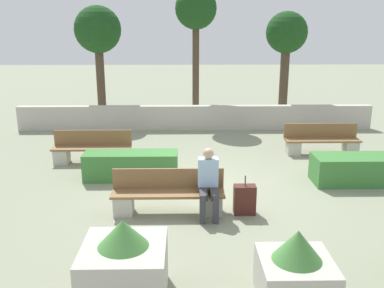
{
  "coord_description": "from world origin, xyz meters",
  "views": [
    {
      "loc": [
        -0.39,
        -8.79,
        3.51
      ],
      "look_at": [
        -0.21,
        0.5,
        0.9
      ],
      "focal_mm": 40.0,
      "sensor_mm": 36.0,
      "label": 1
    }
  ],
  "objects_px": {
    "suitcase": "(245,200)",
    "tree_leftmost": "(98,32)",
    "tree_center_left": "(196,12)",
    "person_seated_man": "(208,180)",
    "bench_front": "(168,196)",
    "planter_corner_right": "(296,272)",
    "bench_right_side": "(92,150)",
    "planter_corner_left": "(124,268)",
    "tree_center_right": "(286,37)",
    "bench_left_side": "(322,142)"
  },
  "relations": [
    {
      "from": "suitcase",
      "to": "tree_leftmost",
      "type": "xyz_separation_m",
      "value": [
        -4.27,
        8.59,
        2.94
      ]
    },
    {
      "from": "tree_center_left",
      "to": "person_seated_man",
      "type": "bearing_deg",
      "value": -89.93
    },
    {
      "from": "bench_front",
      "to": "suitcase",
      "type": "distance_m",
      "value": 1.47
    },
    {
      "from": "planter_corner_right",
      "to": "tree_center_left",
      "type": "relative_size",
      "value": 0.21
    },
    {
      "from": "suitcase",
      "to": "bench_right_side",
      "type": "bearing_deg",
      "value": 137.73
    },
    {
      "from": "planter_corner_right",
      "to": "planter_corner_left",
      "type": "bearing_deg",
      "value": 178.37
    },
    {
      "from": "bench_front",
      "to": "tree_leftmost",
      "type": "xyz_separation_m",
      "value": [
        -2.81,
        8.5,
        2.9
      ]
    },
    {
      "from": "planter_corner_left",
      "to": "tree_center_right",
      "type": "relative_size",
      "value": 0.29
    },
    {
      "from": "person_seated_man",
      "to": "planter_corner_right",
      "type": "height_order",
      "value": "person_seated_man"
    },
    {
      "from": "planter_corner_left",
      "to": "planter_corner_right",
      "type": "distance_m",
      "value": 2.21
    },
    {
      "from": "bench_front",
      "to": "tree_center_left",
      "type": "relative_size",
      "value": 0.45
    },
    {
      "from": "bench_right_side",
      "to": "bench_front",
      "type": "bearing_deg",
      "value": -52.59
    },
    {
      "from": "bench_front",
      "to": "suitcase",
      "type": "xyz_separation_m",
      "value": [
        1.46,
        -0.09,
        -0.04
      ]
    },
    {
      "from": "tree_leftmost",
      "to": "person_seated_man",
      "type": "bearing_deg",
      "value": -67.55
    },
    {
      "from": "person_seated_man",
      "to": "suitcase",
      "type": "distance_m",
      "value": 0.82
    },
    {
      "from": "suitcase",
      "to": "tree_leftmost",
      "type": "relative_size",
      "value": 0.19
    },
    {
      "from": "planter_corner_left",
      "to": "suitcase",
      "type": "distance_m",
      "value": 3.28
    },
    {
      "from": "suitcase",
      "to": "tree_leftmost",
      "type": "bearing_deg",
      "value": 116.42
    },
    {
      "from": "planter_corner_left",
      "to": "planter_corner_right",
      "type": "bearing_deg",
      "value": -1.63
    },
    {
      "from": "bench_left_side",
      "to": "tree_leftmost",
      "type": "height_order",
      "value": "tree_leftmost"
    },
    {
      "from": "person_seated_man",
      "to": "bench_front",
      "type": "bearing_deg",
      "value": 169.31
    },
    {
      "from": "person_seated_man",
      "to": "suitcase",
      "type": "bearing_deg",
      "value": 4.14
    },
    {
      "from": "tree_center_right",
      "to": "planter_corner_right",
      "type": "bearing_deg",
      "value": -101.72
    },
    {
      "from": "bench_left_side",
      "to": "person_seated_man",
      "type": "bearing_deg",
      "value": -141.09
    },
    {
      "from": "bench_right_side",
      "to": "planter_corner_right",
      "type": "bearing_deg",
      "value": -53.45
    },
    {
      "from": "person_seated_man",
      "to": "suitcase",
      "type": "height_order",
      "value": "person_seated_man"
    },
    {
      "from": "person_seated_man",
      "to": "planter_corner_left",
      "type": "relative_size",
      "value": 1.12
    },
    {
      "from": "tree_leftmost",
      "to": "tree_center_right",
      "type": "relative_size",
      "value": 1.05
    },
    {
      "from": "tree_leftmost",
      "to": "tree_center_left",
      "type": "distance_m",
      "value": 3.64
    },
    {
      "from": "bench_front",
      "to": "tree_center_right",
      "type": "bearing_deg",
      "value": 63.85
    },
    {
      "from": "bench_front",
      "to": "planter_corner_right",
      "type": "bearing_deg",
      "value": -58.1
    },
    {
      "from": "planter_corner_right",
      "to": "tree_center_left",
      "type": "distance_m",
      "value": 11.59
    },
    {
      "from": "planter_corner_right",
      "to": "suitcase",
      "type": "xyz_separation_m",
      "value": [
        -0.28,
        2.71,
        -0.14
      ]
    },
    {
      "from": "person_seated_man",
      "to": "planter_corner_left",
      "type": "bearing_deg",
      "value": -115.3
    },
    {
      "from": "suitcase",
      "to": "tree_center_left",
      "type": "xyz_separation_m",
      "value": [
        -0.71,
        8.3,
        3.63
      ]
    },
    {
      "from": "planter_corner_right",
      "to": "tree_center_right",
      "type": "xyz_separation_m",
      "value": [
        2.28,
        11.01,
        2.65
      ]
    },
    {
      "from": "person_seated_man",
      "to": "tree_leftmost",
      "type": "xyz_separation_m",
      "value": [
        -3.57,
        8.64,
        2.52
      ]
    },
    {
      "from": "planter_corner_left",
      "to": "tree_center_left",
      "type": "height_order",
      "value": "tree_center_left"
    },
    {
      "from": "planter_corner_left",
      "to": "suitcase",
      "type": "bearing_deg",
      "value": 53.95
    },
    {
      "from": "person_seated_man",
      "to": "tree_center_right",
      "type": "distance_m",
      "value": 9.27
    },
    {
      "from": "bench_right_side",
      "to": "person_seated_man",
      "type": "height_order",
      "value": "person_seated_man"
    },
    {
      "from": "suitcase",
      "to": "planter_corner_right",
      "type": "bearing_deg",
      "value": -84.05
    },
    {
      "from": "bench_front",
      "to": "bench_right_side",
      "type": "distance_m",
      "value": 3.78
    },
    {
      "from": "person_seated_man",
      "to": "tree_center_right",
      "type": "xyz_separation_m",
      "value": [
        3.27,
        8.35,
        2.37
      ]
    },
    {
      "from": "bench_right_side",
      "to": "bench_left_side",
      "type": "bearing_deg",
      "value": 9.8
    },
    {
      "from": "suitcase",
      "to": "bench_front",
      "type": "bearing_deg",
      "value": 176.34
    },
    {
      "from": "tree_leftmost",
      "to": "suitcase",
      "type": "bearing_deg",
      "value": -63.58
    },
    {
      "from": "bench_left_side",
      "to": "tree_center_left",
      "type": "relative_size",
      "value": 0.43
    },
    {
      "from": "planter_corner_right",
      "to": "tree_center_right",
      "type": "bearing_deg",
      "value": 78.28
    },
    {
      "from": "tree_center_left",
      "to": "tree_center_right",
      "type": "distance_m",
      "value": 3.38
    }
  ]
}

